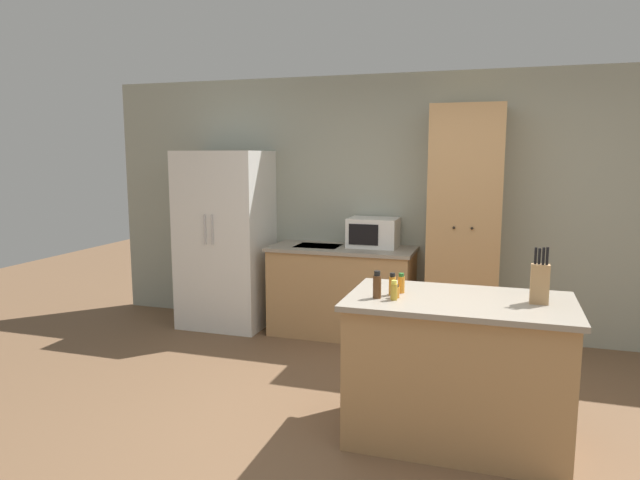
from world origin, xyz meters
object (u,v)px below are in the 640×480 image
at_px(spice_bottle_tall_dark, 394,291).
at_px(refrigerator, 226,239).
at_px(microwave, 373,232).
at_px(spice_bottle_green_herb, 396,292).
at_px(spice_bottle_pale_salt, 392,285).
at_px(pantry_cabinet, 465,229).
at_px(spice_bottle_amber_oil, 377,285).
at_px(knife_block, 540,282).
at_px(spice_bottle_short_red, 401,284).

bearing_deg(spice_bottle_tall_dark, refrigerator, 137.54).
distance_m(microwave, spice_bottle_green_herb, 2.15).
bearing_deg(spice_bottle_pale_salt, microwave, 105.75).
bearing_deg(spice_bottle_green_herb, refrigerator, 138.40).
distance_m(refrigerator, pantry_cabinet, 2.45).
bearing_deg(microwave, refrigerator, -174.67).
relative_size(pantry_cabinet, spice_bottle_tall_dark, 18.19).
relative_size(refrigerator, spice_bottle_pale_salt, 12.88).
xyz_separation_m(spice_bottle_amber_oil, spice_bottle_pale_salt, (0.08, 0.11, -0.01)).
bearing_deg(knife_block, pantry_cabinet, 106.69).
height_order(pantry_cabinet, spice_bottle_amber_oil, pantry_cabinet).
bearing_deg(spice_bottle_amber_oil, spice_bottle_pale_salt, 54.51).
height_order(spice_bottle_tall_dark, spice_bottle_amber_oil, spice_bottle_amber_oil).
distance_m(knife_block, spice_bottle_amber_oil, 0.97).
bearing_deg(spice_bottle_green_herb, spice_bottle_pale_salt, 120.20).
distance_m(refrigerator, spice_bottle_tall_dark, 2.92).
relative_size(microwave, spice_bottle_amber_oil, 2.80).
bearing_deg(spice_bottle_green_herb, pantry_cabinet, 81.65).
relative_size(refrigerator, spice_bottle_short_red, 14.21).
relative_size(microwave, knife_block, 1.40).
distance_m(microwave, spice_bottle_pale_salt, 2.08).
xyz_separation_m(microwave, spice_bottle_tall_dark, (0.60, -2.12, -0.06)).
xyz_separation_m(spice_bottle_short_red, spice_bottle_green_herb, (-0.01, -0.14, -0.02)).
distance_m(spice_bottle_short_red, spice_bottle_green_herb, 0.14).
relative_size(knife_block, spice_bottle_green_herb, 4.14).
distance_m(knife_block, spice_bottle_pale_salt, 0.88).
relative_size(spice_bottle_green_herb, spice_bottle_pale_salt, 0.58).
xyz_separation_m(spice_bottle_amber_oil, spice_bottle_green_herb, (0.11, 0.04, -0.04)).
xyz_separation_m(refrigerator, spice_bottle_green_herb, (2.16, -1.91, 0.04)).
bearing_deg(knife_block, refrigerator, 149.12).
height_order(knife_block, spice_bottle_short_red, knife_block).
height_order(refrigerator, pantry_cabinet, pantry_cabinet).
bearing_deg(spice_bottle_short_red, spice_bottle_green_herb, -93.47).
distance_m(knife_block, spice_bottle_tall_dark, 0.86).
bearing_deg(pantry_cabinet, spice_bottle_amber_oil, -101.26).
bearing_deg(refrigerator, knife_block, -30.88).
xyz_separation_m(pantry_cabinet, spice_bottle_amber_oil, (-0.40, -2.01, -0.12)).
bearing_deg(pantry_cabinet, microwave, 174.02).
distance_m(spice_bottle_amber_oil, spice_bottle_green_herb, 0.13).
distance_m(spice_bottle_tall_dark, spice_bottle_green_herb, 0.06).
bearing_deg(spice_bottle_amber_oil, knife_block, 9.87).
relative_size(refrigerator, spice_bottle_green_herb, 22.06).
bearing_deg(pantry_cabinet, spice_bottle_tall_dark, -98.09).
relative_size(pantry_cabinet, spice_bottle_green_herb, 26.89).
bearing_deg(knife_block, spice_bottle_short_red, 178.93).
height_order(microwave, spice_bottle_short_red, microwave).
bearing_deg(spice_bottle_green_herb, microwave, 106.22).
distance_m(pantry_cabinet, spice_bottle_pale_salt, 1.94).
distance_m(microwave, knife_block, 2.41).
distance_m(spice_bottle_short_red, spice_bottle_amber_oil, 0.22).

